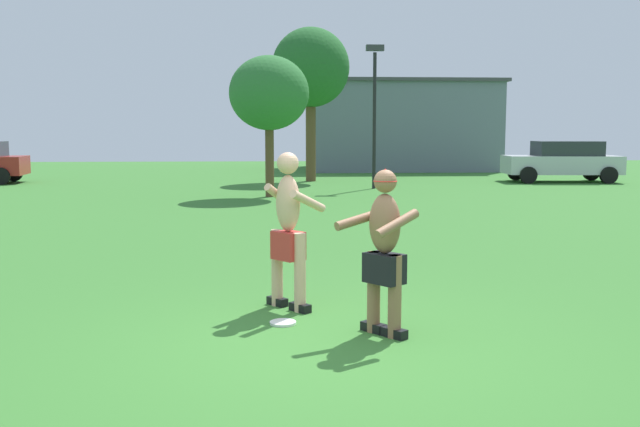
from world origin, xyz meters
name	(u,v)px	position (x,y,z in m)	size (l,w,h in m)	color
ground_plane	(332,346)	(0.00, 0.00, 0.00)	(80.00, 80.00, 0.00)	#38752D
player_near	(289,227)	(-0.37, 1.42, 0.92)	(0.71, 0.85, 1.75)	black
player_in_black	(384,246)	(0.52, 0.32, 0.88)	(0.81, 0.75, 1.62)	black
frisbee	(283,323)	(-0.45, 0.77, 0.01)	(0.27, 0.27, 0.03)	white
car_silver_mid_lot	(563,161)	(10.71, 20.42, 0.82)	(4.44, 2.32, 1.58)	silver
lamp_post	(375,99)	(2.96, 17.79, 3.04)	(0.60, 0.24, 4.85)	black
outbuilding_behind_lot	(398,126)	(5.99, 30.18, 2.23)	(9.45, 7.16, 4.45)	slate
tree_left_field	(311,69)	(0.99, 21.52, 4.37)	(3.01, 3.01, 5.96)	brown
tree_right_field	(269,94)	(-0.61, 14.97, 3.07)	(2.38, 2.38, 4.20)	brown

